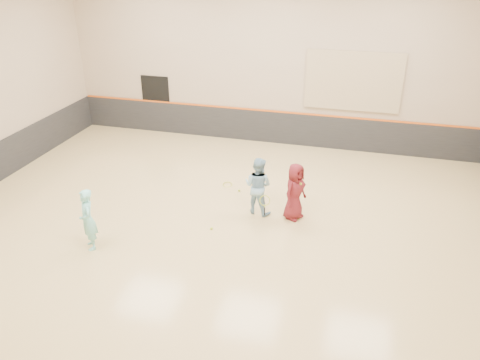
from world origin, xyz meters
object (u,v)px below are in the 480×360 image
(instructor, at_px, (258,186))
(spare_racket, at_px, (228,183))
(young_man, at_px, (295,192))
(girl, at_px, (88,220))

(instructor, xyz_separation_m, spare_racket, (-1.26, 1.34, -0.74))
(instructor, relative_size, young_man, 1.03)
(young_man, relative_size, spare_racket, 2.42)
(young_man, bearing_deg, spare_racket, 84.68)
(instructor, bearing_deg, spare_racket, -31.96)
(spare_racket, bearing_deg, young_man, -31.27)
(spare_racket, bearing_deg, girl, -119.20)
(instructor, bearing_deg, girl, 52.34)
(instructor, distance_m, young_man, 1.00)
(girl, xyz_separation_m, young_man, (4.51, 2.65, 0.01))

